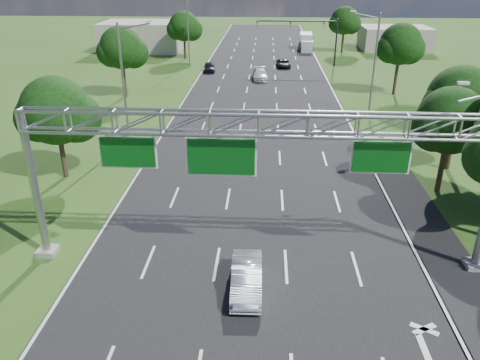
# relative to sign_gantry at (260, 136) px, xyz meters

# --- Properties ---
(ground) EXTENTS (220.00, 220.00, 0.00)m
(ground) POSITION_rel_sign_gantry_xyz_m (-0.33, 18.00, -6.89)
(ground) COLOR #2D4D17
(ground) RESTS_ON ground
(road) EXTENTS (18.00, 180.00, 0.02)m
(road) POSITION_rel_sign_gantry_xyz_m (-0.33, 18.00, -6.89)
(road) COLOR black
(road) RESTS_ON ground
(road_flare) EXTENTS (3.00, 30.00, 0.02)m
(road_flare) POSITION_rel_sign_gantry_xyz_m (9.87, 2.00, -6.89)
(road_flare) COLOR black
(road_flare) RESTS_ON ground
(sign_gantry) EXTENTS (23.50, 1.00, 9.56)m
(sign_gantry) POSITION_rel_sign_gantry_xyz_m (0.00, 0.00, 0.00)
(sign_gantry) COLOR gray
(sign_gantry) RESTS_ON ground
(traffic_signal) EXTENTS (12.21, 0.24, 7.00)m
(traffic_signal) POSITION_rel_sign_gantry_xyz_m (7.15, 53.00, -1.72)
(traffic_signal) COLOR black
(traffic_signal) RESTS_ON ground
(streetlight_l_near) EXTENTS (2.97, 0.22, 10.16)m
(streetlight_l_near) POSITION_rel_sign_gantry_xyz_m (-11.63, 18.00, -1.31)
(streetlight_l_near) COLOR gray
(streetlight_l_near) RESTS_ON ground
(streetlight_l_far) EXTENTS (2.97, 0.22, 10.16)m
(streetlight_l_far) POSITION_rel_sign_gantry_xyz_m (-11.63, 53.00, -1.31)
(streetlight_l_far) COLOR gray
(streetlight_l_far) RESTS_ON ground
(streetlight_r_mid) EXTENTS (2.97, 0.22, 10.16)m
(streetlight_r_mid) POSITION_rel_sign_gantry_xyz_m (10.97, 28.00, -1.31)
(streetlight_r_mid) COLOR gray
(streetlight_r_mid) RESTS_ON ground
(tree_verge_la) EXTENTS (5.76, 4.80, 7.40)m
(tree_verge_la) POSITION_rel_sign_gantry_xyz_m (-14.25, 10.04, -2.13)
(tree_verge_la) COLOR #2D2116
(tree_verge_la) RESTS_ON ground
(tree_verge_lb) EXTENTS (5.76, 4.80, 8.06)m
(tree_verge_lb) POSITION_rel_sign_gantry_xyz_m (-16.25, 33.04, -1.48)
(tree_verge_lb) COLOR #2D2116
(tree_verge_lb) RESTS_ON ground
(tree_verge_lc) EXTENTS (5.76, 4.80, 7.62)m
(tree_verge_lc) POSITION_rel_sign_gantry_xyz_m (-13.25, 58.04, -1.92)
(tree_verge_lc) COLOR #2D2116
(tree_verge_lc) RESTS_ON ground
(tree_verge_rd) EXTENTS (5.76, 4.80, 8.28)m
(tree_verge_rd) POSITION_rel_sign_gantry_xyz_m (15.75, 36.04, -1.26)
(tree_verge_rd) COLOR #2D2116
(tree_verge_rd) RESTS_ON ground
(tree_verge_re) EXTENTS (5.76, 4.80, 7.84)m
(tree_verge_re) POSITION_rel_sign_gantry_xyz_m (13.75, 66.04, -1.70)
(tree_verge_re) COLOR #2D2116
(tree_verge_re) RESTS_ON ground
(building_left) EXTENTS (14.00, 10.00, 5.00)m
(building_left) POSITION_rel_sign_gantry_xyz_m (-22.33, 66.00, -4.39)
(building_left) COLOR #A99D8E
(building_left) RESTS_ON ground
(building_right) EXTENTS (12.00, 9.00, 4.00)m
(building_right) POSITION_rel_sign_gantry_xyz_m (23.67, 70.00, -4.89)
(building_right) COLOR #A99D8E
(building_right) RESTS_ON ground
(silver_sedan) EXTENTS (1.53, 4.16, 1.36)m
(silver_sedan) POSITION_rel_sign_gantry_xyz_m (-0.48, -2.52, -6.21)
(silver_sedan) COLOR silver
(silver_sedan) RESTS_ON ground
(car_queue_a) EXTENTS (2.23, 4.81, 1.36)m
(car_queue_a) POSITION_rel_sign_gantry_xyz_m (-0.63, 43.14, -6.21)
(car_queue_a) COLOR silver
(car_queue_a) RESTS_ON ground
(car_queue_b) EXTENTS (2.21, 4.30, 1.16)m
(car_queue_b) POSITION_rel_sign_gantry_xyz_m (2.82, 51.70, -6.31)
(car_queue_b) COLOR black
(car_queue_b) RESTS_ON ground
(car_queue_c) EXTENTS (2.01, 3.96, 1.29)m
(car_queue_c) POSITION_rel_sign_gantry_xyz_m (-8.12, 48.01, -6.25)
(car_queue_c) COLOR black
(car_queue_c) RESTS_ON ground
(box_truck) EXTENTS (2.44, 7.54, 2.82)m
(box_truck) POSITION_rel_sign_gantry_xyz_m (7.39, 68.57, -5.54)
(box_truck) COLOR beige
(box_truck) RESTS_ON ground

